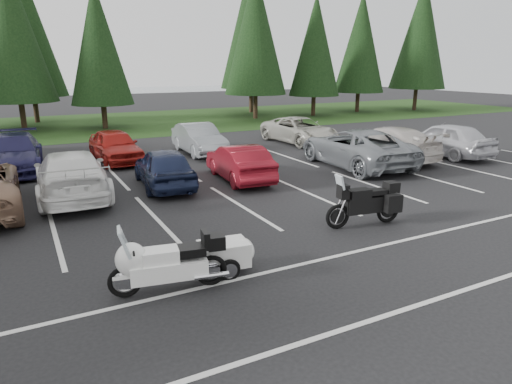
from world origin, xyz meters
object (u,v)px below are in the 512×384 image
Objects in this scene: car_near_6 at (356,148)px; adventure_motorcycle at (364,199)px; car_far_3 at (199,139)px; cargo_trailer at (224,257)px; car_far_1 at (13,153)px; car_far_4 at (300,130)px; car_near_3 at (72,174)px; car_far_2 at (115,146)px; car_near_5 at (239,162)px; touring_motorcycle at (168,258)px; car_near_7 at (387,143)px; car_near_4 at (164,167)px; car_near_8 at (445,139)px.

adventure_motorcycle is (-4.75, -6.10, -0.06)m from car_near_6.
cargo_trailer is (-4.34, -12.89, -0.39)m from car_far_3.
car_far_4 is (14.32, 0.50, -0.05)m from car_far_1.
car_near_6 is 7.71m from car_far_3.
car_far_2 is (2.43, 5.25, -0.05)m from car_near_3.
car_far_2 is 2.90× the size of cargo_trailer.
adventure_motorcycle is at bearing 138.21° from car_near_3.
car_near_5 is 1.63× the size of touring_motorcycle.
car_near_7 is 1.23× the size of car_far_2.
car_far_1 is (-13.13, 5.79, -0.06)m from car_near_6.
car_near_6 is at bearing -177.84° from car_near_4.
touring_motorcycle is (-1.56, -13.08, -0.03)m from car_far_2.
car_near_5 is at bearing 179.05° from car_near_3.
car_near_4 is at bearing 89.42° from cargo_trailer.
car_far_3 is 2.99× the size of cargo_trailer.
car_far_1 is (-18.47, 5.91, -0.05)m from car_near_8.
adventure_motorcycle is at bearing 28.99° from car_near_8.
car_near_6 is 2.32× the size of touring_motorcycle.
car_far_2 is 4.07m from car_far_3.
car_far_2 is at bearing -77.30° from car_near_4.
car_near_7 is at bearing 41.34° from touring_motorcycle.
car_near_6 is at bearing 44.66° from touring_motorcycle.
car_near_5 is at bearing 65.81° from touring_motorcycle.
car_near_5 is 5.79m from car_far_3.
car_far_3 is at bearing -90.17° from car_near_5.
car_near_3 is 2.17× the size of adventure_motorcycle.
car_near_4 reaches higher than car_near_5.
car_near_8 is 19.39m from car_far_1.
car_near_7 reaches higher than car_near_5.
cargo_trailer is (2.16, -7.53, -0.44)m from car_near_3.
car_far_3 reaches higher than cargo_trailer.
car_near_6 reaches higher than adventure_motorcycle.
car_near_4 is at bearing -178.21° from car_near_3.
cargo_trailer is at bearing -94.89° from car_far_2.
car_near_5 is at bearing 178.58° from car_near_4.
car_near_6 is at bearing -2.97° from car_near_8.
car_near_6 is at bearing -48.64° from car_far_3.
car_far_2 is 12.78m from cargo_trailer.
car_far_4 is 2.02× the size of touring_motorcycle.
car_near_5 is 10.87m from car_near_8.
touring_motorcycle is 1.02× the size of adventure_motorcycle.
car_near_7 is at bearing -35.77° from car_far_3.
car_near_6 is 1.11× the size of car_near_7.
car_far_2 reaches higher than car_far_3.
car_near_4 is at bearing -44.29° from car_far_1.
adventure_motorcycle is at bearing -87.70° from car_far_3.
adventure_motorcycle is (-6.98, -6.57, -0.01)m from car_near_7.
car_near_6 reaches higher than car_far_2.
car_far_3 is at bearing -137.55° from car_near_3.
car_near_4 is at bearing 127.38° from adventure_motorcycle.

